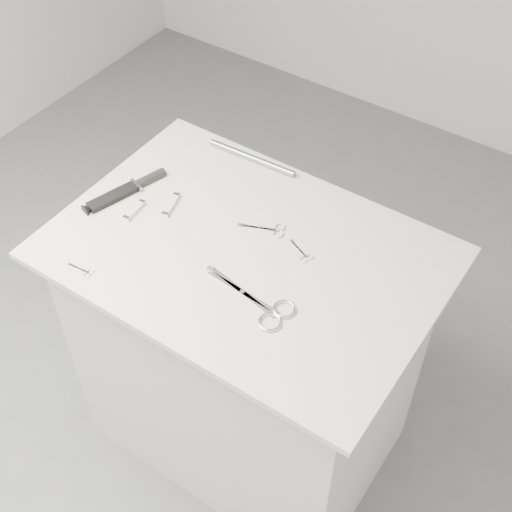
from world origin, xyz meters
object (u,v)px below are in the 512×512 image
Objects in this scene: pocket_knife_a at (134,210)px; large_shears at (264,307)px; tiny_scissors at (83,271)px; metal_rail at (252,158)px; embroidery_scissors_a at (271,230)px; embroidery_scissors_b at (303,254)px; sheathed_knife at (130,188)px; pocket_knife_b at (171,205)px; plinth at (247,356)px.

large_shears is at bearing -104.56° from pocket_knife_a.
tiny_scissors is 0.61m from metal_rail.
embroidery_scissors_a is 0.38m from pocket_knife_a.
embroidery_scissors_b is at bearing -80.09° from pocket_knife_a.
large_shears is 0.56m from metal_rail.
metal_rail is (-0.21, 0.21, 0.01)m from embroidery_scissors_a.
embroidery_scissors_a is at bearing -45.73° from metal_rail.
embroidery_scissors_b is at bearing 35.00° from tiny_scissors.
metal_rail is (0.21, 0.30, 0.00)m from sheathed_knife.
pocket_knife_b is at bearing -148.58° from embroidery_scissors_b.
pocket_knife_a reaches higher than large_shears.
tiny_scissors is at bearing -176.29° from pocket_knife_a.
embroidery_scissors_a is 0.49m from tiny_scissors.
pocket_knife_b reaches higher than embroidery_scissors_a.
pocket_knife_a is at bearing -178.89° from embroidery_scissors_a.
tiny_scissors is at bearing -136.03° from plinth.
sheathed_knife is at bearing 178.71° from plinth.
large_shears is at bearing 14.23° from tiny_scissors.
embroidery_scissors_b is at bearing -98.53° from pocket_knife_b.
sheathed_knife is 0.36m from metal_rail.
embroidery_scissors_b is at bearing 102.41° from large_shears.
pocket_knife_a is 0.10m from pocket_knife_b.
pocket_knife_b is (-0.26, 0.02, 0.48)m from plinth.
plinth is 0.49m from embroidery_scissors_b.
tiny_scissors is 0.24m from pocket_knife_a.
plinth is at bearing -126.17° from embroidery_scissors_b.
pocket_knife_b is at bearing -48.29° from pocket_knife_a.
metal_rail reaches higher than pocket_knife_b.
embroidery_scissors_a is 1.66× the size of tiny_scissors.
embroidery_scissors_b is 0.30× the size of metal_rail.
plinth is 0.58m from pocket_knife_a.
large_shears is 0.27m from embroidery_scissors_a.
pocket_knife_a is 0.89× the size of pocket_knife_b.
large_shears is 2.94× the size of embroidery_scissors_b.
plinth is at bearing -118.85° from embroidery_scissors_a.
sheathed_knife is (-0.41, -0.09, 0.01)m from embroidery_scissors_a.
metal_rail is at bearing 135.13° from large_shears.
pocket_knife_a is (-0.48, 0.08, 0.00)m from large_shears.
sheathed_knife is at bearing -148.91° from embroidery_scissors_b.
large_shears reaches higher than tiny_scissors.
sheathed_knife is at bearing 170.13° from embroidery_scissors_a.
embroidery_scissors_a is 0.44× the size of metal_rail.
large_shears is 1.04× the size of sheathed_knife.
tiny_scissors is at bearing -144.20° from sheathed_knife.
embroidery_scissors_b is 0.48m from pocket_knife_a.
plinth is at bearing -110.66° from pocket_knife_b.
embroidery_scissors_b is (-0.02, 0.20, -0.00)m from large_shears.
pocket_knife_b reaches higher than pocket_knife_a.
metal_rail is at bearing -26.22° from pocket_knife_a.
embroidery_scissors_b is 1.03× the size of pocket_knife_a.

